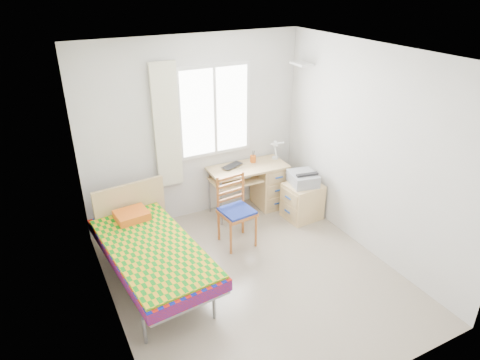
% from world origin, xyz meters
% --- Properties ---
extents(floor, '(3.50, 3.50, 0.00)m').
position_xyz_m(floor, '(0.00, 0.00, 0.00)').
color(floor, '#BCAD93').
rests_on(floor, ground).
extents(ceiling, '(3.50, 3.50, 0.00)m').
position_xyz_m(ceiling, '(0.00, 0.00, 2.60)').
color(ceiling, white).
rests_on(ceiling, wall_back).
extents(wall_back, '(3.20, 0.00, 3.20)m').
position_xyz_m(wall_back, '(0.00, 1.75, 1.30)').
color(wall_back, silver).
rests_on(wall_back, ground).
extents(wall_left, '(0.00, 3.50, 3.50)m').
position_xyz_m(wall_left, '(-1.60, 0.00, 1.30)').
color(wall_left, silver).
rests_on(wall_left, ground).
extents(wall_right, '(0.00, 3.50, 3.50)m').
position_xyz_m(wall_right, '(1.60, 0.00, 1.30)').
color(wall_right, silver).
rests_on(wall_right, ground).
extents(window, '(1.10, 0.04, 1.30)m').
position_xyz_m(window, '(0.30, 1.73, 1.55)').
color(window, white).
rests_on(window, wall_back).
extents(curtain, '(0.35, 0.05, 1.70)m').
position_xyz_m(curtain, '(-0.42, 1.68, 1.45)').
color(curtain, '#F2EFC8').
rests_on(curtain, wall_back).
extents(floating_shelf, '(0.20, 0.32, 0.03)m').
position_xyz_m(floating_shelf, '(1.49, 1.40, 2.15)').
color(floating_shelf, white).
rests_on(floating_shelf, wall_right).
extents(bed, '(1.11, 2.06, 0.86)m').
position_xyz_m(bed, '(-1.07, 0.56, 0.42)').
color(bed, gray).
rests_on(bed, floor).
extents(desk, '(1.17, 0.57, 0.72)m').
position_xyz_m(desk, '(1.00, 1.46, 0.39)').
color(desk, tan).
rests_on(desk, floor).
extents(chair, '(0.45, 0.45, 0.95)m').
position_xyz_m(chair, '(0.15, 0.79, 0.53)').
color(chair, '#9F561E').
rests_on(chair, floor).
extents(cabinet, '(0.52, 0.47, 0.54)m').
position_xyz_m(cabinet, '(1.30, 0.89, 0.27)').
color(cabinet, '#DAB670').
rests_on(cabinet, floor).
extents(printer, '(0.43, 0.48, 0.18)m').
position_xyz_m(printer, '(1.30, 0.93, 0.63)').
color(printer, '#9B9FA3').
rests_on(printer, cabinet).
extents(laptop, '(0.41, 0.34, 0.03)m').
position_xyz_m(laptop, '(0.50, 1.51, 0.74)').
color(laptop, black).
rests_on(laptop, desk).
extents(pen_cup, '(0.09, 0.09, 0.11)m').
position_xyz_m(pen_cup, '(0.84, 1.57, 0.78)').
color(pen_cup, orange).
rests_on(pen_cup, desk).
extents(task_lamp, '(0.21, 0.31, 0.37)m').
position_xyz_m(task_lamp, '(1.14, 1.42, 0.95)').
color(task_lamp, white).
rests_on(task_lamp, desk).
extents(book, '(0.18, 0.24, 0.02)m').
position_xyz_m(book, '(0.52, 1.48, 0.59)').
color(book, gray).
rests_on(book, desk).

